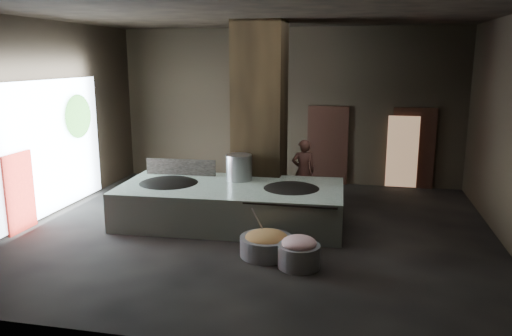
% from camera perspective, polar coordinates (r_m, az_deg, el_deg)
% --- Properties ---
extents(floor, '(10.00, 9.00, 0.10)m').
position_cam_1_polar(floor, '(10.89, -0.03, -7.30)').
color(floor, black).
rests_on(floor, ground).
extents(ceiling, '(10.00, 9.00, 0.10)m').
position_cam_1_polar(ceiling, '(10.30, -0.04, 17.57)').
color(ceiling, black).
rests_on(ceiling, back_wall).
extents(back_wall, '(10.00, 0.10, 4.50)m').
position_cam_1_polar(back_wall, '(14.80, 3.67, 7.05)').
color(back_wall, black).
rests_on(back_wall, ground).
extents(front_wall, '(10.00, 0.10, 4.50)m').
position_cam_1_polar(front_wall, '(6.04, -9.08, -0.87)').
color(front_wall, black).
rests_on(front_wall, ground).
extents(left_wall, '(0.10, 9.00, 4.50)m').
position_cam_1_polar(left_wall, '(12.42, -23.57, 5.03)').
color(left_wall, black).
rests_on(left_wall, ground).
extents(pillar, '(1.20, 1.20, 4.50)m').
position_cam_1_polar(pillar, '(12.25, 0.45, 5.97)').
color(pillar, black).
rests_on(pillar, ground).
extents(hearth_platform, '(5.03, 2.56, 0.86)m').
position_cam_1_polar(hearth_platform, '(11.23, -2.86, -4.13)').
color(hearth_platform, silver).
rests_on(hearth_platform, ground).
extents(platform_cap, '(4.83, 2.32, 0.03)m').
position_cam_1_polar(platform_cap, '(11.13, -2.88, -2.22)').
color(platform_cap, black).
rests_on(platform_cap, hearth_platform).
extents(wok_left, '(1.56, 1.56, 0.43)m').
position_cam_1_polar(wok_left, '(11.55, -9.91, -2.19)').
color(wok_left, black).
rests_on(wok_left, hearth_platform).
extents(wok_left_rim, '(1.59, 1.59, 0.05)m').
position_cam_1_polar(wok_left_rim, '(11.53, -9.93, -1.85)').
color(wok_left_rim, black).
rests_on(wok_left_rim, hearth_platform).
extents(wok_right, '(1.45, 1.45, 0.41)m').
position_cam_1_polar(wok_right, '(10.94, 4.05, -2.86)').
color(wok_right, black).
rests_on(wok_right, hearth_platform).
extents(wok_right_rim, '(1.48, 1.48, 0.05)m').
position_cam_1_polar(wok_right_rim, '(10.92, 4.06, -2.50)').
color(wok_right_rim, black).
rests_on(wok_right_rim, hearth_platform).
extents(stock_pot, '(0.60, 0.60, 0.64)m').
position_cam_1_polar(stock_pot, '(11.56, -1.96, -0.05)').
color(stock_pot, '#A3A6AA').
rests_on(stock_pot, hearth_platform).
extents(splash_guard, '(1.72, 0.13, 0.43)m').
position_cam_1_polar(splash_guard, '(12.21, -8.58, 0.00)').
color(splash_guard, black).
rests_on(splash_guard, hearth_platform).
extents(cook, '(0.66, 0.49, 1.63)m').
position_cam_1_polar(cook, '(12.77, 5.43, -0.35)').
color(cook, brown).
rests_on(cook, ground).
extents(veg_basin, '(1.27, 1.27, 0.36)m').
position_cam_1_polar(veg_basin, '(9.46, 1.19, -8.91)').
color(veg_basin, gray).
rests_on(veg_basin, ground).
extents(veg_fill, '(0.81, 0.81, 0.25)m').
position_cam_1_polar(veg_fill, '(9.40, 1.19, -7.96)').
color(veg_fill, olive).
rests_on(veg_fill, veg_basin).
extents(ladle, '(0.30, 0.30, 0.70)m').
position_cam_1_polar(ladle, '(9.50, 0.47, -6.45)').
color(ladle, '#A3A6AA').
rests_on(ladle, veg_basin).
extents(meat_basin, '(0.93, 0.93, 0.41)m').
position_cam_1_polar(meat_basin, '(8.99, 4.93, -9.97)').
color(meat_basin, gray).
rests_on(meat_basin, ground).
extents(meat_fill, '(0.62, 0.62, 0.24)m').
position_cam_1_polar(meat_fill, '(8.90, 4.96, -8.52)').
color(meat_fill, '#D07D88').
rests_on(meat_fill, meat_basin).
extents(doorway_near, '(1.18, 0.08, 2.38)m').
position_cam_1_polar(doorway_near, '(14.73, 8.18, 2.41)').
color(doorway_near, black).
rests_on(doorway_near, ground).
extents(doorway_near_glow, '(0.85, 0.04, 2.01)m').
position_cam_1_polar(doorway_near_glow, '(14.87, 9.23, 2.28)').
color(doorway_near_glow, '#8C6647').
rests_on(doorway_near_glow, ground).
extents(doorway_far, '(1.18, 0.08, 2.38)m').
position_cam_1_polar(doorway_far, '(14.77, 17.51, 1.99)').
color(doorway_far, black).
rests_on(doorway_far, ground).
extents(doorway_far_glow, '(0.86, 0.04, 2.03)m').
position_cam_1_polar(doorway_far_glow, '(14.66, 16.38, 1.78)').
color(doorway_far_glow, '#8C6647').
rests_on(doorway_far_glow, ground).
extents(left_opening, '(0.04, 4.20, 3.10)m').
position_cam_1_polar(left_opening, '(12.61, -22.42, 2.23)').
color(left_opening, white).
rests_on(left_opening, ground).
extents(pavilion_sliver, '(0.05, 0.90, 1.70)m').
position_cam_1_polar(pavilion_sliver, '(11.69, -25.39, -2.54)').
color(pavilion_sliver, maroon).
rests_on(pavilion_sliver, ground).
extents(tree_silhouette, '(0.28, 1.10, 1.10)m').
position_cam_1_polar(tree_silhouette, '(13.39, -19.65, 5.58)').
color(tree_silhouette, '#194714').
rests_on(tree_silhouette, left_opening).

